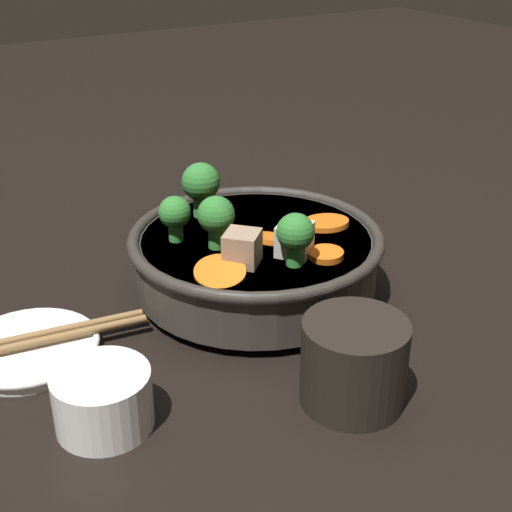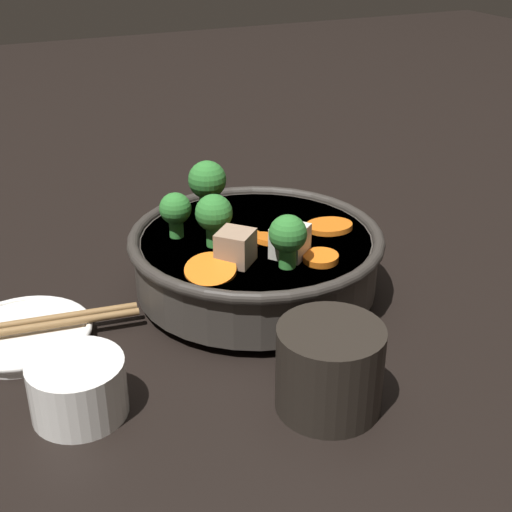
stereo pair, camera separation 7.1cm
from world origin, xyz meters
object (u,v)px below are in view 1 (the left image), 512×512
Objects in this scene: stirfry_bowl at (255,254)px; chopsticks_pair at (27,340)px; tea_cup at (103,399)px; dark_mug at (353,362)px; side_saucer at (29,349)px.

chopsticks_pair is at bearing 88.27° from stirfry_bowl.
tea_cup is at bearing -168.29° from chopsticks_pair.
stirfry_bowl reaches higher than tea_cup.
tea_cup is at bearing 68.53° from dark_mug.
chopsticks_pair is at bearing 11.71° from tea_cup.
stirfry_bowl is 3.36× the size of tea_cup.
chopsticks_pair reaches higher than side_saucer.
side_saucer is at bearing 46.85° from dark_mug.
tea_cup is 0.36× the size of chopsticks_pair.
stirfry_bowl is 1.21× the size of chopsticks_pair.
dark_mug is (-0.19, -0.21, 0.03)m from side_saucer.
dark_mug reaches higher than tea_cup.
tea_cup is 0.12m from chopsticks_pair.
dark_mug is 0.50× the size of chopsticks_pair.
side_saucer is 0.59× the size of chopsticks_pair.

